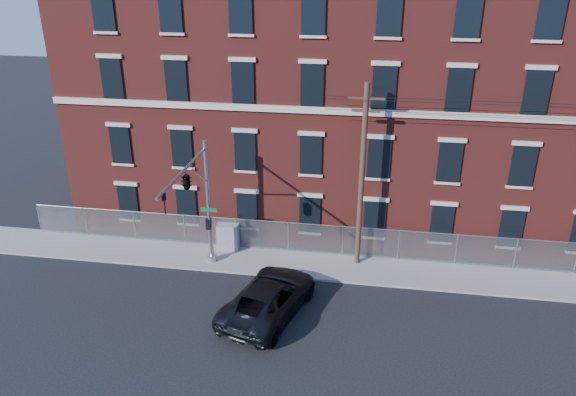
# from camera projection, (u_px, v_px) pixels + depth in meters

# --- Properties ---
(ground) EXTENTS (140.00, 140.00, 0.00)m
(ground) POSITION_uv_depth(u_px,v_px,m) (309.00, 321.00, 25.06)
(ground) COLOR black
(ground) RESTS_ON ground
(sidewalk) EXTENTS (65.00, 3.00, 0.12)m
(sidewalk) POSITION_uv_depth(u_px,v_px,m) (549.00, 284.00, 27.83)
(sidewalk) COLOR gray
(sidewalk) RESTS_ON ground
(mill_building) EXTENTS (55.30, 14.32, 16.30)m
(mill_building) POSITION_uv_depth(u_px,v_px,m) (534.00, 92.00, 32.66)
(mill_building) COLOR maroon
(mill_building) RESTS_ON ground
(chain_link_fence) EXTENTS (59.06, 0.06, 1.85)m
(chain_link_fence) POSITION_uv_depth(u_px,v_px,m) (546.00, 255.00, 28.60)
(chain_link_fence) COLOR #A5A8AD
(chain_link_fence) RESTS_ON ground
(traffic_signal_mast) EXTENTS (0.90, 6.75, 7.00)m
(traffic_signal_mast) POSITION_uv_depth(u_px,v_px,m) (192.00, 190.00, 25.74)
(traffic_signal_mast) COLOR #9EA0A5
(traffic_signal_mast) RESTS_ON ground
(utility_pole_near) EXTENTS (1.80, 0.28, 10.00)m
(utility_pole_near) POSITION_uv_depth(u_px,v_px,m) (362.00, 175.00, 27.69)
(utility_pole_near) COLOR #463023
(utility_pole_near) RESTS_ON ground
(pickup_truck) EXTENTS (4.47, 6.73, 1.72)m
(pickup_truck) POSITION_uv_depth(u_px,v_px,m) (269.00, 297.00, 25.35)
(pickup_truck) COLOR black
(pickup_truck) RESTS_ON ground
(utility_cabinet) EXTENTS (1.24, 0.64, 1.53)m
(utility_cabinet) POSITION_uv_depth(u_px,v_px,m) (228.00, 237.00, 30.92)
(utility_cabinet) COLOR gray
(utility_cabinet) RESTS_ON sidewalk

